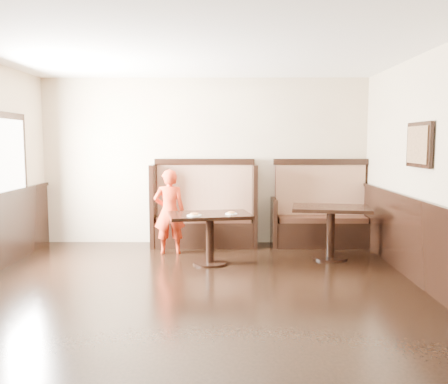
{
  "coord_description": "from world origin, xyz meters",
  "views": [
    {
      "loc": [
        0.4,
        -4.57,
        1.74
      ],
      "look_at": [
        0.34,
        2.35,
        1.0
      ],
      "focal_mm": 38.0,
      "sensor_mm": 36.0,
      "label": 1
    }
  ],
  "objects_px": {
    "booth_neighbor": "(321,217)",
    "table_neighbor": "(331,220)",
    "booth_main": "(204,214)",
    "table_main": "(210,225)",
    "child": "(169,212)"
  },
  "relations": [
    {
      "from": "booth_neighbor",
      "to": "table_neighbor",
      "type": "bearing_deg",
      "value": -91.8
    },
    {
      "from": "booth_main",
      "to": "table_neighbor",
      "type": "distance_m",
      "value": 2.13
    },
    {
      "from": "table_main",
      "to": "child",
      "type": "relative_size",
      "value": 0.95
    },
    {
      "from": "table_neighbor",
      "to": "child",
      "type": "xyz_separation_m",
      "value": [
        -2.43,
        0.3,
        0.07
      ]
    },
    {
      "from": "table_neighbor",
      "to": "table_main",
      "type": "bearing_deg",
      "value": -160.41
    },
    {
      "from": "child",
      "to": "table_main",
      "type": "bearing_deg",
      "value": 129.78
    },
    {
      "from": "booth_neighbor",
      "to": "table_main",
      "type": "relative_size",
      "value": 1.32
    },
    {
      "from": "booth_main",
      "to": "table_main",
      "type": "relative_size",
      "value": 1.4
    },
    {
      "from": "table_neighbor",
      "to": "booth_main",
      "type": "bearing_deg",
      "value": 163.64
    },
    {
      "from": "booth_main",
      "to": "child",
      "type": "relative_size",
      "value": 1.33
    },
    {
      "from": "booth_neighbor",
      "to": "table_neighbor",
      "type": "distance_m",
      "value": 0.92
    },
    {
      "from": "booth_neighbor",
      "to": "table_main",
      "type": "xyz_separation_m",
      "value": [
        -1.81,
        -1.24,
        0.08
      ]
    },
    {
      "from": "booth_neighbor",
      "to": "table_main",
      "type": "height_order",
      "value": "booth_neighbor"
    },
    {
      "from": "table_main",
      "to": "table_neighbor",
      "type": "bearing_deg",
      "value": -0.53
    },
    {
      "from": "table_main",
      "to": "child",
      "type": "distance_m",
      "value": 0.91
    }
  ]
}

